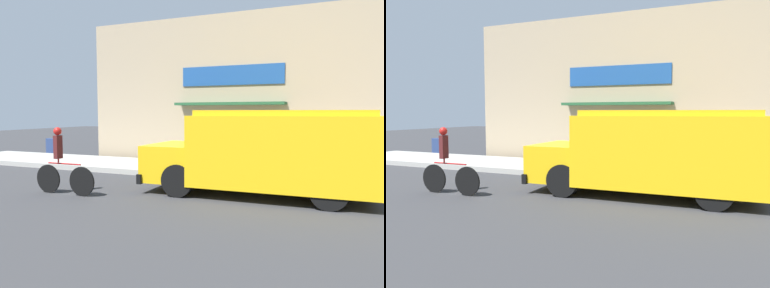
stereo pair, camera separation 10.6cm
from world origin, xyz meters
The scene contains 6 objects.
ground_plane centered at (0.00, 0.00, 0.00)m, with size 70.00×70.00×0.00m, color #38383A.
sidewalk centered at (0.00, 1.41, 0.09)m, with size 28.00×2.82×0.18m.
storefront centered at (-0.06, 3.24, 2.84)m, with size 17.75×0.82×5.69m.
school_bus centered at (-0.55, -1.28, 1.09)m, with size 5.59×2.70×2.08m.
cyclist centered at (-5.31, -3.12, 0.78)m, with size 1.76×0.20×1.67m.
trash_bin centered at (-1.27, 1.65, 0.61)m, with size 0.64×0.64×0.87m.
Camera 2 is at (1.34, -10.28, 2.02)m, focal length 35.00 mm.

